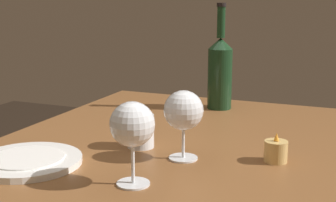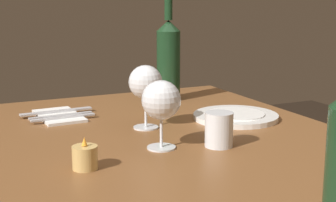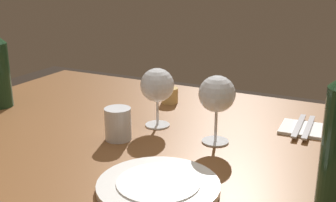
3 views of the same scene
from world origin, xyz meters
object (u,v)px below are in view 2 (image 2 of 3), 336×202
(dinner_plate, at_px, (236,116))
(water_tumbler, at_px, (219,131))
(wine_glass_left, at_px, (146,83))
(wine_bottle_second, at_px, (168,58))
(wine_glass_right, at_px, (161,101))
(folded_napkin, at_px, (59,116))
(fork_inner, at_px, (61,115))
(fork_outer, at_px, (63,117))
(votive_candle, at_px, (85,158))
(table_knife, at_px, (56,111))

(dinner_plate, bearing_deg, water_tumbler, 139.31)
(dinner_plate, bearing_deg, wine_glass_left, 86.70)
(wine_glass_left, distance_m, wine_bottle_second, 0.37)
(wine_glass_right, bearing_deg, water_tumbler, -108.42)
(folded_napkin, xyz_separation_m, fork_inner, (-0.03, 0.00, 0.01))
(wine_glass_right, xyz_separation_m, wine_bottle_second, (0.48, -0.24, 0.03))
(water_tumbler, relative_size, fork_inner, 0.45)
(fork_outer, bearing_deg, wine_glass_right, -157.52)
(votive_candle, bearing_deg, wine_glass_left, -44.13)
(fork_inner, bearing_deg, wine_glass_right, -158.91)
(wine_glass_right, bearing_deg, dinner_plate, -61.69)
(wine_glass_left, distance_m, table_knife, 0.32)
(wine_bottle_second, height_order, fork_inner, wine_bottle_second)
(wine_bottle_second, bearing_deg, water_tumbler, 167.44)
(water_tumbler, distance_m, folded_napkin, 0.51)
(fork_outer, relative_size, table_knife, 0.86)
(water_tumbler, relative_size, table_knife, 0.38)
(fork_outer, bearing_deg, table_knife, 0.00)
(wine_glass_left, bearing_deg, dinner_plate, -93.30)
(fork_outer, bearing_deg, votive_candle, 172.38)
(wine_bottle_second, xyz_separation_m, fork_inner, (-0.11, 0.39, -0.13))
(wine_bottle_second, bearing_deg, dinner_plate, -169.14)
(water_tumbler, distance_m, votive_candle, 0.32)
(fork_inner, bearing_deg, folded_napkin, -0.00)
(votive_candle, height_order, folded_napkin, votive_candle)
(water_tumbler, height_order, folded_napkin, water_tumbler)
(table_knife, bearing_deg, fork_outer, 180.00)
(wine_glass_right, distance_m, fork_inner, 0.41)
(dinner_plate, xyz_separation_m, fork_outer, (0.18, 0.45, 0.00))
(fork_inner, height_order, table_knife, same)
(wine_glass_left, xyz_separation_m, folded_napkin, (0.22, 0.18, -0.12))
(dinner_plate, bearing_deg, table_knife, 59.74)
(folded_napkin, relative_size, table_knife, 0.92)
(votive_candle, xyz_separation_m, table_knife, (0.49, -0.05, -0.01))
(wine_glass_left, bearing_deg, water_tumbler, -157.85)
(water_tumbler, bearing_deg, table_knife, 30.00)
(wine_glass_left, height_order, fork_outer, wine_glass_left)
(wine_glass_right, height_order, votive_candle, wine_glass_right)
(fork_outer, bearing_deg, folded_napkin, -0.00)
(wine_glass_left, relative_size, table_knife, 0.79)
(wine_glass_left, distance_m, fork_outer, 0.27)
(wine_bottle_second, relative_size, folded_napkin, 1.81)
(fork_outer, bearing_deg, wine_bottle_second, -70.60)
(votive_candle, relative_size, table_knife, 0.32)
(votive_candle, bearing_deg, wine_glass_right, -72.64)
(wine_glass_left, xyz_separation_m, wine_glass_right, (-0.18, 0.04, -0.01))
(wine_glass_right, xyz_separation_m, fork_inner, (0.37, 0.14, -0.10))
(fork_inner, bearing_deg, fork_outer, 180.00)
(wine_bottle_second, xyz_separation_m, dinner_plate, (-0.32, -0.06, -0.13))
(water_tumbler, height_order, fork_inner, water_tumbler)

